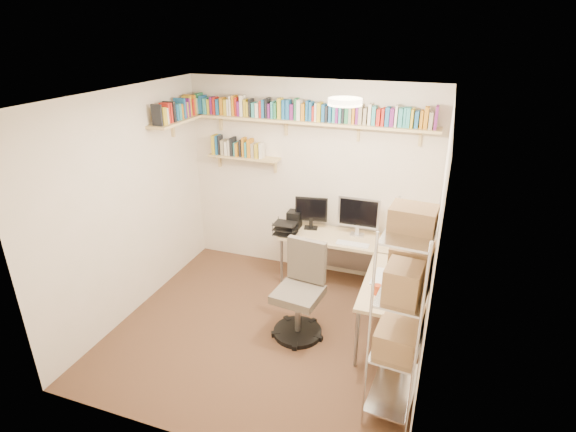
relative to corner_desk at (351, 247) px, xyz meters
The scene contains 6 objects.
ground 1.36m from the corner_desk, 125.85° to the right, with size 3.20×3.20×0.00m, color #45331D.
room_shell 1.47m from the corner_desk, 125.70° to the right, with size 3.24×3.04×2.52m.
wall_shelves 1.80m from the corner_desk, 163.53° to the left, with size 3.12×1.09×0.80m.
corner_desk is the anchor object (origin of this frame).
office_chair 0.95m from the corner_desk, 112.34° to the right, with size 0.55×0.55×1.04m.
wire_rack 1.72m from the corner_desk, 64.04° to the right, with size 0.44×0.80×1.87m.
Camera 1 is at (1.55, -3.71, 3.08)m, focal length 28.00 mm.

